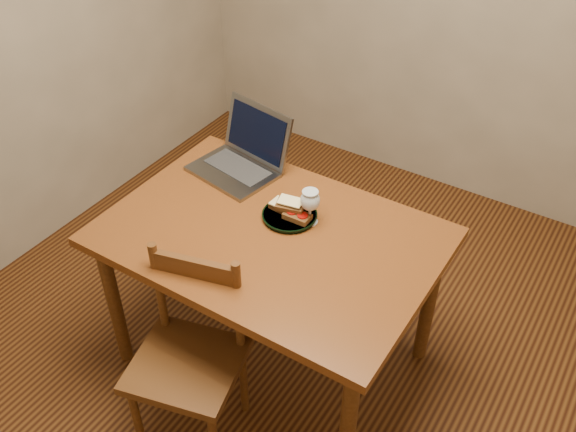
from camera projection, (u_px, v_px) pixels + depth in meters
The scene contains 9 objects.
floor at pixel (297, 344), 3.04m from camera, with size 3.20×3.20×0.02m, color black.
table at pixel (271, 249), 2.57m from camera, with size 1.30×0.90×0.74m.
chair at pixel (188, 351), 2.41m from camera, with size 0.48×0.47×0.43m.
plate at pixel (290, 216), 2.59m from camera, with size 0.23×0.23×0.02m, color black.
sandwich_cheese at pixel (283, 206), 2.60m from camera, with size 0.11×0.06×0.03m, color #381E0C, non-canonical shape.
sandwich_tomato at pixel (297, 215), 2.55m from camera, with size 0.11×0.06×0.03m, color #381E0C, non-canonical shape.
sandwich_top at pixel (290, 205), 2.56m from camera, with size 0.11×0.07×0.03m, color #381E0C, non-canonical shape.
milk_glass at pixel (310, 207), 2.53m from camera, with size 0.08×0.08×0.15m, color white, non-canonical shape.
laptop at pixel (244, 153), 2.84m from camera, with size 0.42×0.39×0.26m.
Camera 1 is at (1.03, -1.70, 2.37)m, focal length 40.00 mm.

